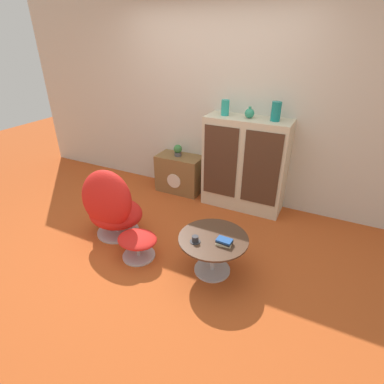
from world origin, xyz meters
TOP-DOWN VIEW (x-y plane):
  - ground_plane at (0.00, 0.00)m, footprint 12.00×12.00m
  - wall_back at (0.00, 1.53)m, footprint 6.40×0.06m
  - sideboard at (0.54, 1.29)m, footprint 1.06×0.42m
  - tv_console at (-0.45, 1.31)m, footprint 0.67×0.38m
  - egg_chair at (-0.59, -0.06)m, footprint 0.67×0.62m
  - ottoman at (-0.10, -0.26)m, footprint 0.43×0.37m
  - coffee_table at (0.69, -0.11)m, footprint 0.67×0.67m
  - vase_leftmost at (0.22, 1.29)m, footprint 0.10×0.10m
  - vase_inner_left at (0.54, 1.29)m, footprint 0.12×0.12m
  - vase_inner_right at (0.85, 1.29)m, footprint 0.11×0.11m
  - potted_plant at (-0.47, 1.31)m, footprint 0.12×0.12m
  - teacup at (0.56, -0.24)m, footprint 0.10×0.10m
  - book_stack at (0.82, -0.15)m, footprint 0.15×0.11m

SIDE VIEW (x-z plane):
  - ground_plane at x=0.00m, z-range 0.00..0.00m
  - ottoman at x=-0.10m, z-range 0.06..0.33m
  - tv_console at x=-0.45m, z-range 0.00..0.55m
  - coffee_table at x=0.69m, z-range 0.09..0.50m
  - egg_chair at x=-0.59m, z-range -0.05..0.82m
  - book_stack at x=0.82m, z-range 0.41..0.46m
  - teacup at x=0.56m, z-range 0.40..0.46m
  - sideboard at x=0.54m, z-range 0.00..1.22m
  - potted_plant at x=-0.47m, z-range 0.56..0.73m
  - vase_inner_left at x=0.54m, z-range 1.21..1.35m
  - wall_back at x=0.00m, z-range 0.00..2.60m
  - vase_leftmost at x=0.22m, z-range 1.22..1.41m
  - vase_inner_right at x=0.85m, z-range 1.22..1.45m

